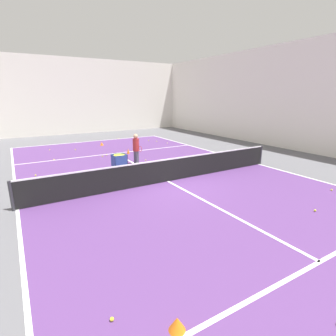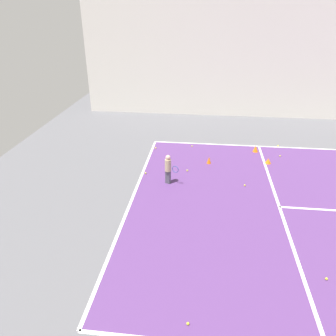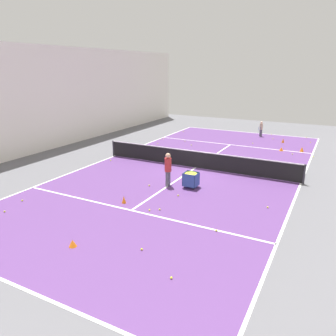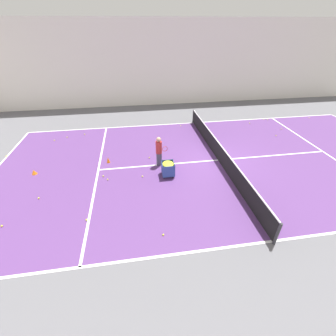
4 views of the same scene
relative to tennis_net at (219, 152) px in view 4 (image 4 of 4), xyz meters
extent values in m
plane|color=#5B5B60|center=(0.00, 0.00, -0.51)|extent=(37.36, 37.36, 0.00)
cube|color=#563370|center=(0.00, 0.00, -0.51)|extent=(11.13, 23.48, 0.00)
cube|color=white|center=(-5.57, 0.00, -0.50)|extent=(0.10, 23.48, 0.00)
cube|color=white|center=(5.57, 0.00, -0.50)|extent=(0.10, 23.48, 0.00)
cube|color=white|center=(0.00, -6.46, -0.50)|extent=(11.13, 0.10, 0.00)
cube|color=white|center=(0.00, 6.46, -0.50)|extent=(11.13, 0.10, 0.00)
cube|color=white|center=(0.00, 0.00, -0.50)|extent=(0.10, 12.91, 0.00)
cube|color=silver|center=(10.58, 0.00, 2.89)|extent=(0.15, 33.66, 6.80)
cylinder|color=#2D2D33|center=(-5.67, 0.00, -0.02)|extent=(0.10, 0.10, 0.98)
cylinder|color=#2D2D33|center=(5.67, 0.00, -0.02)|extent=(0.10, 0.10, 0.98)
cube|color=black|center=(0.00, 0.00, -0.03)|extent=(11.23, 0.03, 0.91)
cube|color=white|center=(0.00, 0.00, 0.45)|extent=(11.23, 0.04, 0.05)
cube|color=#4C4C56|center=(0.03, 3.28, -0.15)|extent=(0.18, 0.27, 0.72)
cylinder|color=#B22D2D|center=(0.03, 3.28, 0.54)|extent=(0.36, 0.36, 0.64)
sphere|color=tan|center=(0.03, 3.28, 0.98)|extent=(0.24, 0.24, 0.24)
torus|color=#B22D2D|center=(0.12, 2.95, 0.38)|extent=(0.06, 0.28, 0.28)
cube|color=#2D478C|center=(-1.02, 2.97, -0.40)|extent=(0.65, 0.60, 0.02)
cube|color=#2D478C|center=(-1.02, 2.68, -0.10)|extent=(0.65, 0.02, 0.61)
cube|color=#2D478C|center=(-1.02, 3.26, -0.10)|extent=(0.65, 0.02, 0.61)
cube|color=#2D478C|center=(-1.34, 2.97, -0.10)|extent=(0.02, 0.60, 0.61)
cube|color=#2D478C|center=(-0.71, 2.97, -0.10)|extent=(0.02, 0.60, 0.61)
ellipsoid|color=yellow|center=(-1.02, 2.97, 0.15)|extent=(0.61, 0.56, 0.16)
cylinder|color=black|center=(-1.25, 2.76, -0.45)|extent=(0.05, 0.05, 0.11)
cylinder|color=black|center=(-0.80, 2.76, -0.45)|extent=(0.05, 0.05, 0.11)
cylinder|color=black|center=(-1.25, 3.18, -0.45)|extent=(0.05, 0.05, 0.11)
cylinder|color=black|center=(-0.80, 3.18, -0.45)|extent=(0.05, 0.05, 0.11)
cone|color=orange|center=(0.68, 5.98, -0.35)|extent=(0.18, 0.18, 0.32)
cone|color=orange|center=(0.11, 9.58, -0.39)|extent=(0.25, 0.25, 0.23)
sphere|color=yellow|center=(3.93, 9.60, -0.47)|extent=(0.07, 0.07, 0.07)
sphere|color=yellow|center=(4.77, -4.16, -0.47)|extent=(0.07, 0.07, 0.07)
sphere|color=yellow|center=(0.79, 3.75, -0.47)|extent=(0.07, 0.07, 0.07)
sphere|color=yellow|center=(5.10, 1.07, -0.47)|extent=(0.07, 0.07, 0.07)
sphere|color=yellow|center=(-3.39, 9.61, -0.47)|extent=(0.07, 0.07, 0.07)
sphere|color=yellow|center=(-4.73, 3.72, -0.47)|extent=(0.07, 0.07, 0.07)
sphere|color=yellow|center=(-0.65, 6.15, -0.47)|extent=(0.07, 0.07, 0.07)
sphere|color=yellow|center=(5.24, -5.88, -0.47)|extent=(0.07, 0.07, 0.07)
sphere|color=yellow|center=(-1.93, 8.76, -0.47)|extent=(0.07, 0.07, 0.07)
sphere|color=yellow|center=(3.37, -5.88, -0.47)|extent=(0.07, 0.07, 0.07)
sphere|color=yellow|center=(-0.98, 5.91, -0.47)|extent=(0.07, 0.07, 0.07)
sphere|color=yellow|center=(5.34, -5.63, -0.47)|extent=(0.07, 0.07, 0.07)
sphere|color=yellow|center=(-3.56, 6.53, -0.47)|extent=(0.07, 0.07, 0.07)
sphere|color=yellow|center=(2.42, -4.91, -0.47)|extent=(0.07, 0.07, 0.07)
sphere|color=yellow|center=(-0.98, 4.24, -0.47)|extent=(0.07, 0.07, 0.07)
sphere|color=yellow|center=(5.12, -9.37, -0.47)|extent=(0.07, 0.07, 0.07)
sphere|color=yellow|center=(4.29, 8.90, -0.47)|extent=(0.07, 0.07, 0.07)
sphere|color=yellow|center=(2.21, 11.76, -0.47)|extent=(0.07, 0.07, 0.07)
sphere|color=yellow|center=(4.61, 7.82, -0.47)|extent=(0.07, 0.07, 0.07)
camera|label=1|loc=(-5.37, -9.00, 2.99)|focal=28.00mm
camera|label=2|loc=(10.11, -9.24, 5.89)|focal=35.00mm
camera|label=3|loc=(-6.79, 16.28, 4.92)|focal=35.00mm
camera|label=4|loc=(-10.11, 4.38, 5.89)|focal=24.00mm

